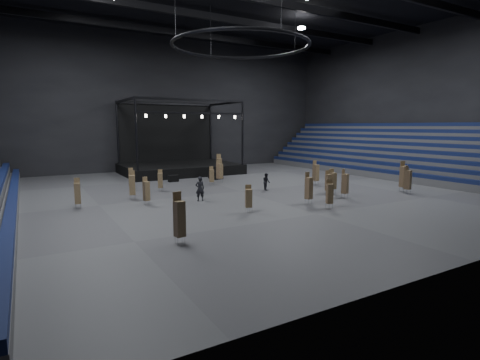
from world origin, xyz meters
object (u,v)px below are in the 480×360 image
chair_stack_11 (408,179)px  chair_stack_14 (219,167)px  chair_stack_5 (249,198)px  crew_member (266,182)px  flight_case_left (173,178)px  chair_stack_0 (132,179)px  flight_case_mid (217,175)px  chair_stack_16 (132,184)px  chair_stack_10 (404,176)px  chair_stack_4 (333,180)px  chair_stack_7 (179,218)px  chair_stack_8 (77,193)px  chair_stack_3 (316,172)px  chair_stack_15 (330,193)px  chair_stack_6 (328,182)px  chair_stack_12 (212,175)px  chair_stack_17 (309,188)px  stage (178,162)px  chair_stack_13 (160,180)px  chair_stack_2 (220,171)px  chair_stack_9 (146,191)px  chair_stack_1 (345,183)px

chair_stack_11 → chair_stack_14: size_ratio=0.88×
chair_stack_5 → crew_member: (6.26, 7.05, -0.23)m
flight_case_left → chair_stack_0: bearing=-148.9°
flight_case_mid → chair_stack_16: chair_stack_16 is taller
chair_stack_10 → chair_stack_4: bearing=165.4°
chair_stack_7 → chair_stack_8: 12.21m
chair_stack_3 → chair_stack_10: (4.16, -7.24, 0.16)m
chair_stack_15 → chair_stack_0: bearing=146.2°
flight_case_left → chair_stack_8: 14.09m
chair_stack_3 → chair_stack_6: chair_stack_3 is taller
chair_stack_10 → chair_stack_16: chair_stack_10 is taller
chair_stack_3 → chair_stack_12: chair_stack_3 is taller
chair_stack_17 → stage: bearing=85.0°
chair_stack_5 → chair_stack_13: bearing=125.2°
chair_stack_11 → chair_stack_4: bearing=132.9°
chair_stack_16 → chair_stack_17: chair_stack_17 is taller
chair_stack_6 → crew_member: chair_stack_6 is taller
chair_stack_2 → chair_stack_0: bearing=166.3°
stage → chair_stack_11: 27.67m
chair_stack_3 → chair_stack_15: 11.25m
chair_stack_4 → chair_stack_5: bearing=-163.3°
chair_stack_9 → chair_stack_15: size_ratio=1.00×
flight_case_left → chair_stack_4: size_ratio=0.48×
stage → chair_stack_4: 22.34m
chair_stack_1 → chair_stack_4: size_ratio=1.09×
flight_case_left → crew_member: size_ratio=0.67×
chair_stack_13 → chair_stack_17: (8.25, -11.14, 0.20)m
chair_stack_1 → chair_stack_3: (2.71, 6.72, 0.04)m
chair_stack_11 → chair_stack_2: bearing=112.6°
stage → chair_stack_9: bearing=-117.4°
chair_stack_10 → chair_stack_12: chair_stack_10 is taller
stage → crew_member: (2.46, -16.86, -0.64)m
chair_stack_13 → chair_stack_15: (8.50, -13.17, 0.06)m
chair_stack_9 → chair_stack_16: size_ratio=0.90×
stage → chair_stack_13: (-6.46, -12.59, -0.38)m
chair_stack_9 → chair_stack_10: 22.95m
chair_stack_4 → chair_stack_13: 15.70m
stage → chair_stack_2: size_ratio=5.84×
chair_stack_17 → chair_stack_3: bearing=36.2°
chair_stack_9 → crew_member: 11.80m
chair_stack_15 → chair_stack_16: (-11.70, 10.61, 0.12)m
chair_stack_0 → chair_stack_11: chair_stack_11 is taller
chair_stack_3 → chair_stack_13: 15.70m
stage → chair_stack_14: 8.43m
flight_case_left → chair_stack_3: (12.01, -9.32, 0.94)m
chair_stack_7 → chair_stack_11: chair_stack_7 is taller
chair_stack_7 → chair_stack_14: 23.54m
chair_stack_5 → chair_stack_17: bearing=23.8°
chair_stack_0 → chair_stack_16: chair_stack_16 is taller
chair_stack_11 → chair_stack_3: bearing=97.8°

